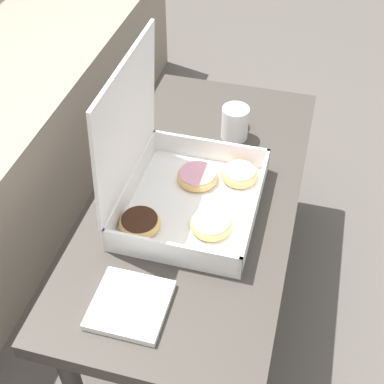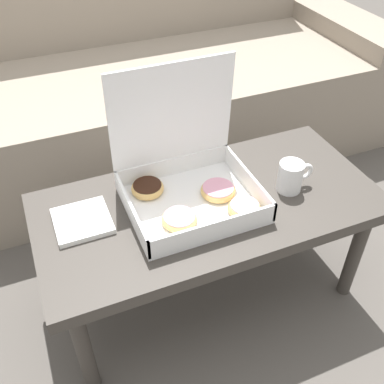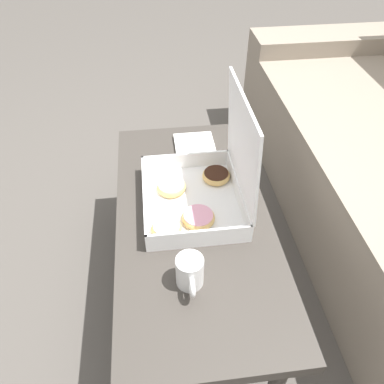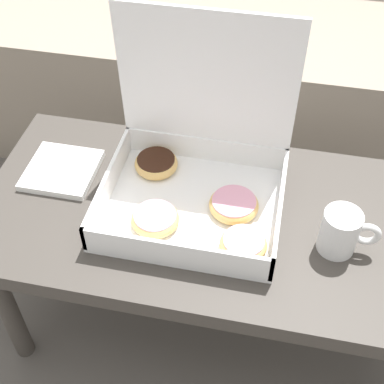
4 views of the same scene
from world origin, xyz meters
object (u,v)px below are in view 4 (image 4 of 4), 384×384
at_px(pastry_box, 197,176).
at_px(couch, 264,30).
at_px(coffee_table, 216,228).
at_px(coffee_mug, 341,232).

bearing_deg(pastry_box, couch, 87.00).
height_order(coffee_table, pastry_box, pastry_box).
xyz_separation_m(couch, coffee_mug, (0.24, -1.01, 0.16)).
xyz_separation_m(coffee_table, coffee_mug, (0.24, -0.04, 0.09)).
xyz_separation_m(couch, pastry_box, (-0.05, -0.94, 0.18)).
bearing_deg(coffee_mug, coffee_table, 170.94).
distance_m(couch, coffee_table, 0.97).
height_order(couch, pastry_box, couch).
relative_size(pastry_box, coffee_mug, 3.32).
xyz_separation_m(pastry_box, coffee_mug, (0.29, -0.07, -0.02)).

